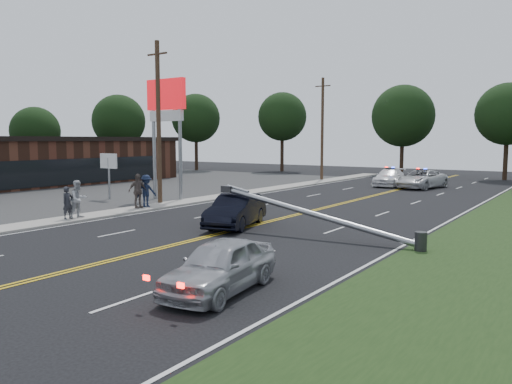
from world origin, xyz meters
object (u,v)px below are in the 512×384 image
Objects in this scene: crashed_sedan at (236,210)px; bystander_b at (78,199)px; pylon_sign at (166,110)px; bystander_d at (138,191)px; utility_pole_mid at (159,122)px; waiting_sedan at (220,266)px; utility_pole_far at (322,129)px; emergency_a at (421,179)px; bystander_c at (146,191)px; bystander_a at (68,203)px; emergency_b at (389,177)px; fallen_streetlight at (324,217)px; small_sign at (109,165)px.

crashed_sedan is 8.19m from bystander_b.
pylon_sign is 4.06× the size of bystander_d.
waiting_sedan is (14.36, -11.96, -4.38)m from utility_pole_mid.
utility_pole_far is 27.51m from crashed_sedan.
bystander_b reaches higher than waiting_sedan.
emergency_a is 2.91× the size of bystander_c.
pylon_sign reaches higher than bystander_c.
utility_pole_mid is at bearing 132.43° from waiting_sedan.
bystander_a is 0.86× the size of bystander_c.
emergency_a is 1.07× the size of emergency_b.
pylon_sign is 2.55m from utility_pole_mid.
bystander_d is (-12.62, 1.48, 0.19)m from fallen_streetlight.
emergency_a is 2.94m from emergency_b.
utility_pole_far reaches higher than pylon_sign.
pylon_sign is at bearing 34.81° from bystander_d.
bystander_b is (-7.62, -2.97, 0.31)m from crashed_sedan.
waiting_sedan is (14.36, -33.96, -4.38)m from utility_pole_far.
crashed_sedan is 2.34× the size of bystander_d.
bystander_c reaches higher than bystander_a.
bystander_b is (-6.37, -27.03, 0.32)m from emergency_b.
bystander_d is (-6.69, -22.85, 0.36)m from emergency_b.
fallen_streetlight is 4.75× the size of bystander_d.
fallen_streetlight is at bearing -85.23° from bystander_c.
fallen_streetlight is 12.70m from bystander_d.
fallen_streetlight is 12.72m from bystander_c.
bystander_d is at bearing -102.88° from emergency_a.
fallen_streetlight is 1.83× the size of emergency_b.
utility_pole_mid is 2.17× the size of crashed_sedan.
utility_pole_far is at bearing 105.14° from waiting_sedan.
pylon_sign is at bearing 130.51° from waiting_sedan.
bystander_a is at bearing -82.75° from utility_pole_mid.
emergency_a reaches higher than waiting_sedan.
crashed_sedan is at bearing -15.44° from small_sign.
crashed_sedan is at bearing -94.49° from emergency_b.
pylon_sign reaches higher than emergency_b.
fallen_streetlight is 2.03× the size of crashed_sedan.
waiting_sedan is 2.20× the size of bystander_c.
small_sign is 0.57× the size of emergency_a.
crashed_sedan is 23.63m from emergency_a.
small_sign reaches higher than emergency_b.
bystander_b is (-13.27, 5.26, 0.36)m from waiting_sedan.
pylon_sign reaches higher than emergency_a.
utility_pole_mid is at bearing 0.00° from small_sign.
pylon_sign is 21.95m from emergency_a.
fallen_streetlight is 24.04m from emergency_a.
emergency_a is 24.33m from bystander_d.
emergency_a is 2.77× the size of bystander_d.
bystander_c reaches higher than crashed_sedan.
bystander_b is 0.96× the size of bystander_d.
bystander_a is 0.85× the size of bystander_b.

